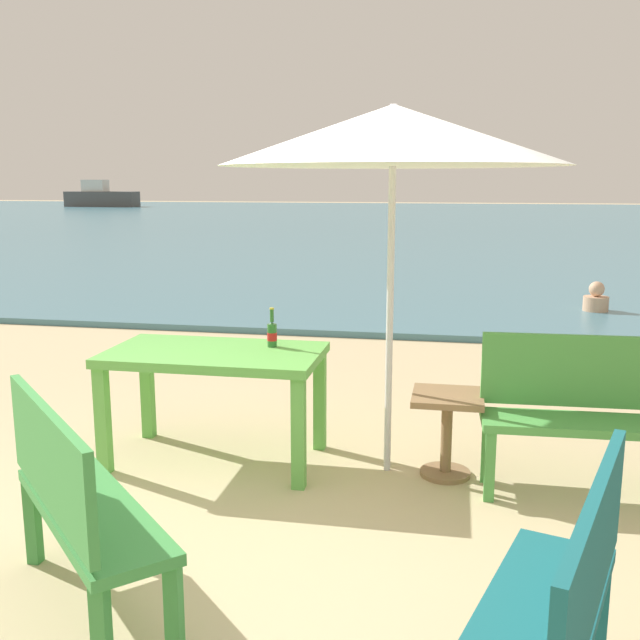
# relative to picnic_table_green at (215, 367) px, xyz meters

# --- Properties ---
(ground_plane) EXTENTS (120.00, 120.00, 0.00)m
(ground_plane) POSITION_rel_picnic_table_green_xyz_m (0.66, -1.03, -0.65)
(ground_plane) COLOR #C6B287
(sea_water) EXTENTS (120.00, 50.00, 0.08)m
(sea_water) POSITION_rel_picnic_table_green_xyz_m (0.66, 28.97, -0.61)
(sea_water) COLOR teal
(sea_water) RESTS_ON ground_plane
(picnic_table_green) EXTENTS (1.40, 0.80, 0.76)m
(picnic_table_green) POSITION_rel_picnic_table_green_xyz_m (0.00, 0.00, 0.00)
(picnic_table_green) COLOR #60B24C
(picnic_table_green) RESTS_ON ground_plane
(beer_bottle_amber) EXTENTS (0.07, 0.07, 0.26)m
(beer_bottle_amber) POSITION_rel_picnic_table_green_xyz_m (0.35, 0.17, 0.20)
(beer_bottle_amber) COLOR #2D662D
(beer_bottle_amber) RESTS_ON picnic_table_green
(patio_umbrella) EXTENTS (2.10, 2.10, 2.30)m
(patio_umbrella) POSITION_rel_picnic_table_green_xyz_m (1.14, 0.04, 1.47)
(patio_umbrella) COLOR silver
(patio_umbrella) RESTS_ON ground_plane
(side_table_wood) EXTENTS (0.44, 0.44, 0.54)m
(side_table_wood) POSITION_rel_picnic_table_green_xyz_m (1.52, 0.03, -0.30)
(side_table_wood) COLOR olive
(side_table_wood) RESTS_ON ground_plane
(bench_teal_center) EXTENTS (0.70, 1.25, 0.95)m
(bench_teal_center) POSITION_rel_picnic_table_green_xyz_m (1.90, -2.24, -0.11)
(bench_teal_center) COLOR #196066
(bench_teal_center) RESTS_ON ground_plane
(bench_green_left) EXTENTS (1.21, 0.41, 0.95)m
(bench_green_left) POSITION_rel_picnic_table_green_xyz_m (2.32, -0.07, -0.11)
(bench_green_left) COLOR #4C9E47
(bench_green_left) RESTS_ON ground_plane
(bench_green_right) EXTENTS (1.10, 1.11, 0.95)m
(bench_green_right) POSITION_rel_picnic_table_green_xyz_m (-0.01, -1.79, -0.11)
(bench_green_right) COLOR #3D8C42
(bench_green_right) RESTS_ON ground_plane
(swimmer_person) EXTENTS (0.34, 0.34, 0.41)m
(swimmer_person) POSITION_rel_picnic_table_green_xyz_m (3.44, 6.00, -0.41)
(swimmer_person) COLOR tan
(swimmer_person) RESTS_ON sea_water
(boat_cargo_ship) EXTENTS (5.02, 1.37, 1.83)m
(boat_cargo_ship) POSITION_rel_picnic_table_green_xyz_m (-22.87, 42.45, 0.09)
(boat_cargo_ship) COLOR #4C4C4C
(boat_cargo_ship) RESTS_ON sea_water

